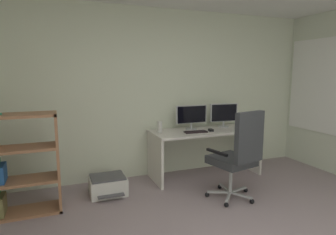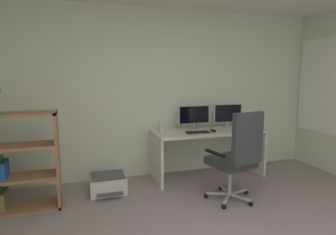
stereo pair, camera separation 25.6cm
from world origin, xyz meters
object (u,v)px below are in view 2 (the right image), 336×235
object	(u,v)px
computer_mouse	(213,131)
office_chair	(237,155)
bookshelf	(7,166)
desktop_speaker	(161,127)
desk	(208,142)
monitor_secondary	(228,114)
monitor_main	(194,116)
printer	(108,184)
keyboard	(197,132)

from	to	relation	value
computer_mouse	office_chair	world-z (taller)	office_chair
computer_mouse	bookshelf	size ratio (longest dim) A/B	0.09
computer_mouse	desktop_speaker	distance (m)	0.78
desk	monitor_secondary	size ratio (longest dim) A/B	3.60
computer_mouse	office_chair	distance (m)	0.86
computer_mouse	bookshelf	bearing A→B (deg)	-165.27
desk	monitor_main	size ratio (longest dim) A/B	3.30
desktop_speaker	office_chair	bearing A→B (deg)	-57.06
desk	monitor_secondary	world-z (taller)	monitor_secondary
printer	monitor_secondary	bearing A→B (deg)	8.12
desk	keyboard	size ratio (longest dim) A/B	5.00
desktop_speaker	printer	xyz separation A→B (m)	(-0.83, -0.23, -0.70)
monitor_main	bookshelf	xyz separation A→B (m)	(-2.53, -0.47, -0.41)
monitor_secondary	printer	size ratio (longest dim) A/B	0.98
monitor_main	printer	distance (m)	1.63
monitor_main	monitor_secondary	bearing A→B (deg)	0.00
monitor_main	monitor_secondary	size ratio (longest dim) A/B	1.09
desk	bookshelf	size ratio (longest dim) A/B	1.45
desktop_speaker	office_chair	world-z (taller)	office_chair
desk	computer_mouse	xyz separation A→B (m)	(0.02, -0.13, 0.20)
bookshelf	monitor_secondary	bearing A→B (deg)	8.61
desktop_speaker	printer	size ratio (longest dim) A/B	0.35
office_chair	bookshelf	size ratio (longest dim) A/B	1.00
desktop_speaker	printer	bearing A→B (deg)	-164.41
printer	keyboard	bearing A→B (deg)	1.51
monitor_main	computer_mouse	size ratio (longest dim) A/B	5.15
office_chair	bookshelf	world-z (taller)	bookshelf
keyboard	office_chair	distance (m)	0.86
monitor_secondary	computer_mouse	distance (m)	0.48
computer_mouse	desktop_speaker	bearing A→B (deg)	175.82
desktop_speaker	office_chair	size ratio (longest dim) A/B	0.15
bookshelf	desktop_speaker	bearing A→B (deg)	12.04
desk	computer_mouse	distance (m)	0.24
bookshelf	computer_mouse	bearing A→B (deg)	4.91
monitor_secondary	bookshelf	xyz separation A→B (m)	(-3.12, -0.47, -0.41)
printer	computer_mouse	bearing A→B (deg)	1.53
monitor_secondary	bookshelf	bearing A→B (deg)	-171.39
monitor_main	keyboard	world-z (taller)	monitor_main
desk	office_chair	size ratio (longest dim) A/B	1.46
printer	office_chair	bearing A→B (deg)	-28.18
keyboard	office_chair	world-z (taller)	office_chair
monitor_secondary	keyboard	distance (m)	0.71
desktop_speaker	printer	distance (m)	1.11
monitor_main	computer_mouse	xyz separation A→B (m)	(0.22, -0.24, -0.21)
desk	keyboard	world-z (taller)	keyboard
keyboard	printer	bearing A→B (deg)	-174.11
computer_mouse	printer	size ratio (longest dim) A/B	0.21
desk	desktop_speaker	bearing A→B (deg)	175.11
monitor_secondary	office_chair	world-z (taller)	office_chair
bookshelf	monitor_main	bearing A→B (deg)	10.57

